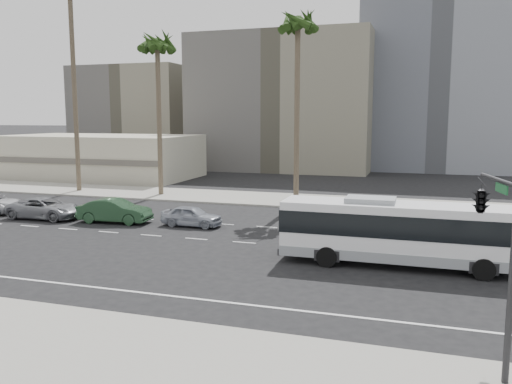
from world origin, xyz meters
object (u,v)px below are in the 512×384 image
at_px(car_c, 45,208).
at_px(traffic_signal, 484,202).
at_px(city_bus, 401,231).
at_px(car_b, 115,211).
at_px(palm_mid, 157,48).
at_px(car_a, 192,216).
at_px(palm_near, 298,27).

height_order(car_c, traffic_signal, traffic_signal).
relative_size(city_bus, car_c, 2.13).
bearing_deg(car_b, city_bus, -109.69).
xyz_separation_m(car_c, palm_mid, (2.61, 12.33, 12.46)).
height_order(car_b, traffic_signal, traffic_signal).
relative_size(city_bus, car_a, 2.84).
height_order(city_bus, car_c, city_bus).
distance_m(car_c, traffic_signal, 30.53).
bearing_deg(palm_mid, car_a, -54.01).
bearing_deg(city_bus, car_c, 169.01).
height_order(car_a, palm_near, palm_near).
height_order(car_b, car_c, car_b).
distance_m(car_b, palm_near, 19.83).
bearing_deg(city_bus, car_b, 165.23).
xyz_separation_m(car_c, palm_near, (15.60, 10.98, 13.36)).
height_order(car_c, palm_mid, palm_mid).
height_order(car_a, car_c, car_c).
bearing_deg(car_a, city_bus, -110.83).
height_order(car_a, palm_mid, palm_mid).
xyz_separation_m(car_a, car_c, (-11.00, -0.77, 0.06)).
bearing_deg(car_a, traffic_signal, -129.62).
distance_m(city_bus, palm_mid, 30.04).
bearing_deg(car_b, palm_near, -48.36).
relative_size(city_bus, palm_mid, 0.78).
distance_m(city_bus, car_c, 24.99).
height_order(city_bus, car_b, city_bus).
height_order(city_bus, traffic_signal, traffic_signal).
relative_size(car_a, palm_mid, 0.28).
bearing_deg(car_a, palm_mid, 37.21).
xyz_separation_m(city_bus, palm_near, (-8.92, 15.69, 12.38)).
bearing_deg(palm_near, car_c, -144.87).
bearing_deg(palm_near, traffic_signal, -64.37).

